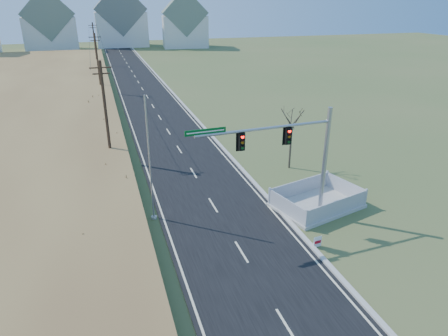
{
  "coord_description": "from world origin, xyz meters",
  "views": [
    {
      "loc": [
        -6.84,
        -20.29,
        13.68
      ],
      "look_at": [
        0.43,
        2.76,
        3.4
      ],
      "focal_mm": 32.0,
      "sensor_mm": 36.0,
      "label": 1
    }
  ],
  "objects_px": {
    "open_sign": "(317,242)",
    "fence_enclosure": "(317,203)",
    "bare_tree": "(292,117)",
    "flagpole": "(150,173)",
    "traffic_signal_mast": "(300,157)"
  },
  "relations": [
    {
      "from": "flagpole",
      "to": "bare_tree",
      "type": "xyz_separation_m",
      "value": [
        12.61,
        5.25,
        1.2
      ]
    },
    {
      "from": "traffic_signal_mast",
      "to": "bare_tree",
      "type": "bearing_deg",
      "value": 63.25
    },
    {
      "from": "fence_enclosure",
      "to": "bare_tree",
      "type": "bearing_deg",
      "value": 64.86
    },
    {
      "from": "traffic_signal_mast",
      "to": "bare_tree",
      "type": "height_order",
      "value": "traffic_signal_mast"
    },
    {
      "from": "fence_enclosure",
      "to": "open_sign",
      "type": "height_order",
      "value": "fence_enclosure"
    },
    {
      "from": "bare_tree",
      "to": "traffic_signal_mast",
      "type": "bearing_deg",
      "value": -113.75
    },
    {
      "from": "bare_tree",
      "to": "flagpole",
      "type": "bearing_deg",
      "value": -157.4
    },
    {
      "from": "open_sign",
      "to": "bare_tree",
      "type": "height_order",
      "value": "bare_tree"
    },
    {
      "from": "traffic_signal_mast",
      "to": "open_sign",
      "type": "xyz_separation_m",
      "value": [
        -0.11,
        -3.15,
        -4.26
      ]
    },
    {
      "from": "traffic_signal_mast",
      "to": "bare_tree",
      "type": "relative_size",
      "value": 1.68
    },
    {
      "from": "fence_enclosure",
      "to": "flagpole",
      "type": "height_order",
      "value": "flagpole"
    },
    {
      "from": "traffic_signal_mast",
      "to": "flagpole",
      "type": "xyz_separation_m",
      "value": [
        -8.91,
        3.16,
        -1.26
      ]
    },
    {
      "from": "open_sign",
      "to": "fence_enclosure",
      "type": "bearing_deg",
      "value": 54.88
    },
    {
      "from": "open_sign",
      "to": "flagpole",
      "type": "relative_size",
      "value": 0.08
    },
    {
      "from": "fence_enclosure",
      "to": "bare_tree",
      "type": "height_order",
      "value": "bare_tree"
    }
  ]
}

